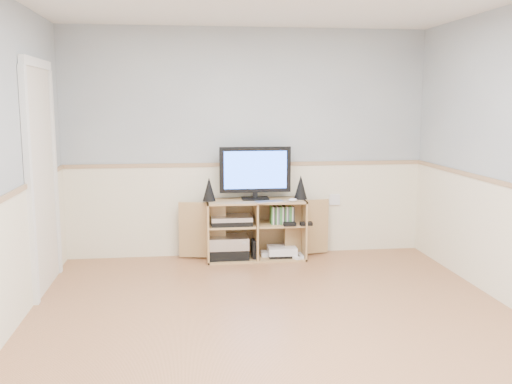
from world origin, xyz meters
TOP-DOWN VIEW (x-y plane):
  - room at (-0.06, 0.12)m, footprint 4.04×4.54m
  - media_cabinet at (0.07, 2.07)m, footprint 1.67×0.40m
  - monitor at (0.07, 2.07)m, footprint 0.77×0.18m
  - speaker_left at (-0.44, 2.04)m, footprint 0.14×0.14m
  - speaker_right at (0.56, 2.04)m, footprint 0.14×0.14m
  - keyboard at (0.20, 1.88)m, footprint 0.32×0.18m
  - mouse at (0.45, 1.88)m, footprint 0.11×0.08m
  - av_components at (-0.22, 2.02)m, footprint 0.52×0.33m
  - game_consoles at (0.34, 2.01)m, footprint 0.45×0.30m
  - game_cases at (0.35, 2.00)m, footprint 0.26×0.13m
  - wall_outlet at (1.00, 2.23)m, footprint 0.12×0.03m

SIDE VIEW (x-z plane):
  - game_consoles at x=0.34m, z-range 0.02..0.13m
  - av_components at x=-0.22m, z-range -0.01..0.45m
  - media_cabinet at x=0.07m, z-range 0.01..0.66m
  - game_cases at x=0.35m, z-range 0.39..0.58m
  - wall_outlet at x=1.00m, z-range 0.54..0.66m
  - keyboard at x=0.20m, z-range 0.65..0.66m
  - mouse at x=0.45m, z-range 0.65..0.69m
  - speaker_left at x=-0.44m, z-range 0.65..0.91m
  - speaker_right at x=0.56m, z-range 0.65..0.91m
  - monitor at x=0.07m, z-range 0.67..1.25m
  - room at x=-0.06m, z-range -0.05..2.49m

